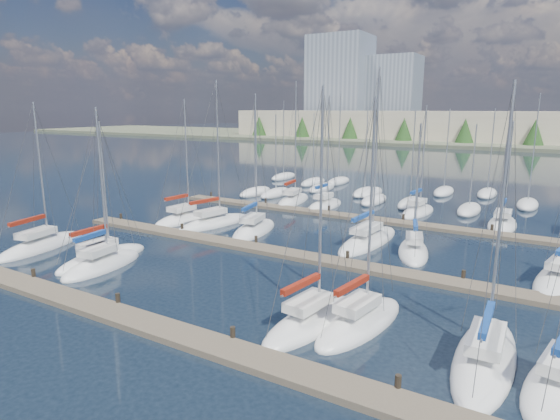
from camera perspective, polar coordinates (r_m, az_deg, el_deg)
The scene contains 21 objects.
ground at distance 76.15m, azimuth 18.07°, elevation 3.43°, with size 400.00×400.00×0.00m, color #182431.
dock_near at distance 25.10m, azimuth -14.59°, elevation -13.74°, with size 44.00×1.93×1.10m.
dock_mid at distance 35.52m, azimuth 1.67°, elevation -5.47°, with size 44.00×1.93×1.10m.
dock_far at distance 47.80m, azimuth 9.89°, elevation -0.98°, with size 44.00×1.93×1.10m.
sailboat_e at distance 25.17m, azimuth 9.74°, elevation -13.35°, with size 3.52×7.87×12.25m.
sailboat_j at distance 42.56m, azimuth -3.17°, elevation -2.42°, with size 4.17×8.05×12.99m.
sailboat_a at distance 42.29m, azimuth -27.05°, elevation -3.89°, with size 4.22×8.84×12.21m.
sailboat_f at distance 23.52m, azimuth 23.70°, elevation -16.23°, with size 2.75×9.08×12.88m.
sailboat_l at distance 37.63m, azimuth 15.94°, elevation -4.88°, with size 4.04×7.14×10.66m.
sailboat_n at distance 55.86m, azimuth 1.62°, elevation 1.18°, with size 3.72×8.50×14.77m.
sailboat_o at distance 53.26m, azimuth 5.47°, elevation 0.57°, with size 2.67×6.92×13.06m.
sailboat_b at distance 36.98m, azimuth -20.79°, elevation -5.54°, with size 2.38×7.69×10.85m.
sailboat_c at distance 35.51m, azimuth -20.85°, elevation -6.26°, with size 3.36×7.18×11.82m.
sailboat_i at distance 45.37m, azimuth -8.02°, elevation -1.58°, with size 4.11×9.05×14.24m.
sailboat_k at distance 39.83m, azimuth 10.71°, elevation -3.65°, with size 3.25×10.09×14.89m.
sailboat_p at distance 51.87m, azimuth 16.45°, elevation -0.21°, with size 3.04×7.14×12.02m.
sailboat_q at distance 49.20m, azimuth 25.46°, elevation -1.60°, with size 2.66×7.19×10.63m.
sailboat_h at distance 47.60m, azimuth -11.55°, elevation -1.07°, with size 3.35×7.60×12.60m.
sailboat_d at distance 25.03m, azimuth 3.90°, elevation -13.33°, with size 3.40×8.00×12.81m.
distant_boats at distance 61.89m, azimuth 10.74°, elevation 2.16°, with size 36.93×20.75×13.30m.
shoreline at distance 166.03m, azimuth 20.86°, elevation 10.34°, with size 400.00×60.00×38.00m.
Camera 1 is at (16.43, -13.54, 11.03)m, focal length 30.00 mm.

